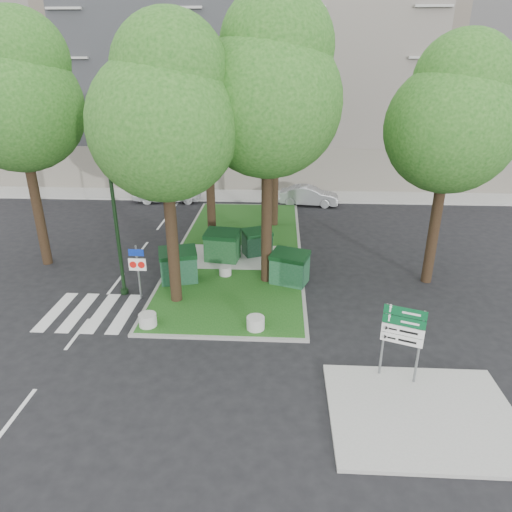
# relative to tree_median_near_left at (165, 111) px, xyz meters

# --- Properties ---
(ground) EXTENTS (120.00, 120.00, 0.00)m
(ground) POSITION_rel_tree_median_near_left_xyz_m (1.41, -2.56, -7.32)
(ground) COLOR black
(ground) RESTS_ON ground
(median_island) EXTENTS (6.00, 16.00, 0.12)m
(median_island) POSITION_rel_tree_median_near_left_xyz_m (1.91, 5.44, -7.26)
(median_island) COLOR #194814
(median_island) RESTS_ON ground
(median_kerb) EXTENTS (6.30, 16.30, 0.10)m
(median_kerb) POSITION_rel_tree_median_near_left_xyz_m (1.91, 5.44, -7.27)
(median_kerb) COLOR gray
(median_kerb) RESTS_ON ground
(sidewalk_corner) EXTENTS (5.00, 4.00, 0.12)m
(sidewalk_corner) POSITION_rel_tree_median_near_left_xyz_m (7.91, -6.06, -7.26)
(sidewalk_corner) COLOR #999993
(sidewalk_corner) RESTS_ON ground
(building_sidewalk) EXTENTS (42.00, 3.00, 0.12)m
(building_sidewalk) POSITION_rel_tree_median_near_left_xyz_m (1.41, 15.94, -7.26)
(building_sidewalk) COLOR #999993
(building_sidewalk) RESTS_ON ground
(zebra_crossing) EXTENTS (5.00, 3.00, 0.01)m
(zebra_crossing) POSITION_rel_tree_median_near_left_xyz_m (-2.34, -1.06, -7.31)
(zebra_crossing) COLOR silver
(zebra_crossing) RESTS_ON ground
(apartment_building) EXTENTS (41.00, 12.00, 16.00)m
(apartment_building) POSITION_rel_tree_median_near_left_xyz_m (1.41, 23.44, 0.68)
(apartment_building) COLOR tan
(apartment_building) RESTS_ON ground
(tree_median_near_left) EXTENTS (5.20, 5.20, 10.53)m
(tree_median_near_left) POSITION_rel_tree_median_near_left_xyz_m (0.00, 0.00, 0.00)
(tree_median_near_left) COLOR black
(tree_median_near_left) RESTS_ON ground
(tree_median_near_right) EXTENTS (5.60, 5.60, 11.46)m
(tree_median_near_right) POSITION_rel_tree_median_near_left_xyz_m (3.50, 2.00, 0.67)
(tree_median_near_right) COLOR black
(tree_median_near_right) RESTS_ON ground
(tree_median_mid) EXTENTS (4.80, 4.80, 9.99)m
(tree_median_mid) POSITION_rel_tree_median_near_left_xyz_m (0.50, 6.50, -0.34)
(tree_median_mid) COLOR black
(tree_median_mid) RESTS_ON ground
(tree_median_far) EXTENTS (5.80, 5.80, 11.93)m
(tree_median_far) POSITION_rel_tree_median_near_left_xyz_m (3.70, 9.50, 1.00)
(tree_median_far) COLOR black
(tree_median_far) RESTS_ON ground
(tree_street_left) EXTENTS (5.40, 5.40, 11.00)m
(tree_street_left) POSITION_rel_tree_median_near_left_xyz_m (-7.00, 3.50, 0.33)
(tree_street_left) COLOR black
(tree_street_left) RESTS_ON ground
(tree_street_right) EXTENTS (5.00, 5.00, 10.06)m
(tree_street_right) POSITION_rel_tree_median_near_left_xyz_m (10.50, 2.50, -0.33)
(tree_street_right) COLOR black
(tree_street_right) RESTS_ON ground
(dumpster_a) EXTENTS (1.82, 1.48, 1.47)m
(dumpster_a) POSITION_rel_tree_median_near_left_xyz_m (-0.34, 1.68, -6.49)
(dumpster_a) COLOR #0F371F
(dumpster_a) RESTS_ON median_island
(dumpster_b) EXTENTS (1.74, 1.34, 1.49)m
(dumpster_b) POSITION_rel_tree_median_near_left_xyz_m (1.26, 4.05, -6.48)
(dumpster_b) COLOR #12401B
(dumpster_b) RESTS_ON median_island
(dumpster_c) EXTENTS (1.64, 1.43, 1.27)m
(dumpster_c) POSITION_rel_tree_median_near_left_xyz_m (2.86, 4.89, -6.59)
(dumpster_c) COLOR #0F331D
(dumpster_c) RESTS_ON median_island
(dumpster_d) EXTENTS (1.81, 1.54, 1.43)m
(dumpster_d) POSITION_rel_tree_median_near_left_xyz_m (4.41, 1.75, -6.51)
(dumpster_d) COLOR #154527
(dumpster_d) RESTS_ON median_island
(bollard_left) EXTENTS (0.63, 0.63, 0.45)m
(bollard_left) POSITION_rel_tree_median_near_left_xyz_m (-0.69, -2.06, -6.97)
(bollard_left) COLOR #AFAEA9
(bollard_left) RESTS_ON median_island
(bollard_right) EXTENTS (0.64, 0.64, 0.45)m
(bollard_right) POSITION_rel_tree_median_near_left_xyz_m (3.18, -2.06, -6.97)
(bollard_right) COLOR #AFB0AA
(bollard_right) RESTS_ON median_island
(bollard_mid) EXTENTS (0.54, 0.54, 0.39)m
(bollard_mid) POSITION_rel_tree_median_near_left_xyz_m (1.58, 2.34, -7.00)
(bollard_mid) COLOR #9F9E9A
(bollard_mid) RESTS_ON median_island
(litter_bin) EXTENTS (0.44, 0.44, 0.77)m
(litter_bin) POSITION_rel_tree_median_near_left_xyz_m (3.26, 5.76, -6.81)
(litter_bin) COLOR orange
(litter_bin) RESTS_ON median_island
(street_lamp) EXTENTS (0.47, 0.47, 5.85)m
(street_lamp) POSITION_rel_tree_median_near_left_xyz_m (-2.41, 0.56, -3.64)
(street_lamp) COLOR black
(street_lamp) RESTS_ON ground
(traffic_sign_pole) EXTENTS (0.69, 0.08, 2.31)m
(traffic_sign_pole) POSITION_rel_tree_median_near_left_xyz_m (-1.60, 0.14, -5.83)
(traffic_sign_pole) COLOR slate
(traffic_sign_pole) RESTS_ON ground
(directional_sign) EXTENTS (1.12, 0.46, 2.38)m
(directional_sign) POSITION_rel_tree_median_near_left_xyz_m (7.54, -4.56, -5.62)
(directional_sign) COLOR slate
(directional_sign) RESTS_ON sidewalk_corner
(car_white) EXTENTS (4.76, 2.17, 1.58)m
(car_white) POSITION_rel_tree_median_near_left_xyz_m (-3.85, 14.35, -6.52)
(car_white) COLOR white
(car_white) RESTS_ON ground
(car_silver) EXTENTS (4.06, 1.82, 1.29)m
(car_silver) POSITION_rel_tree_median_near_left_xyz_m (5.85, 13.97, -6.67)
(car_silver) COLOR #989A9F
(car_silver) RESTS_ON ground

